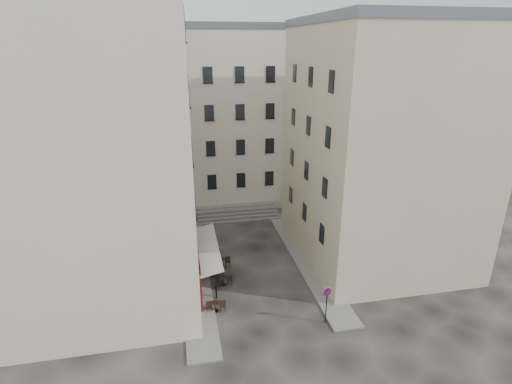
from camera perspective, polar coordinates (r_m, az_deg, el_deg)
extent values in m
plane|color=black|center=(30.22, 0.42, -13.14)|extent=(90.00, 90.00, 0.00)
cube|color=slate|center=(33.14, -8.78, -10.01)|extent=(2.00, 22.00, 0.12)
cube|color=slate|center=(33.69, 6.98, -9.37)|extent=(2.00, 18.00, 0.12)
cube|color=beige|center=(28.96, -21.73, 5.57)|extent=(12.00, 16.00, 20.00)
cube|color=tan|center=(33.14, 17.34, 6.03)|extent=(12.00, 14.00, 18.00)
cube|color=#5A5D67|center=(32.27, 19.19, 22.21)|extent=(12.20, 14.20, 0.60)
cube|color=beige|center=(44.53, -5.90, 10.32)|extent=(18.00, 10.00, 18.00)
cube|color=#5A5D67|center=(43.90, -6.37, 22.36)|extent=(18.20, 10.20, 0.60)
cube|color=#400A09|center=(29.70, -8.48, -10.07)|extent=(0.25, 7.00, 3.50)
cube|color=black|center=(29.88, -8.37, -10.64)|extent=(0.06, 3.85, 2.00)
cube|color=silver|center=(29.15, -6.98, -7.91)|extent=(1.58, 7.30, 0.41)
cube|color=#5F5C5A|center=(40.48, -3.02, -3.85)|extent=(9.00, 1.80, 0.20)
cube|color=#5F5C5A|center=(40.81, -3.12, -3.34)|extent=(9.00, 1.80, 0.20)
cube|color=#5F5C5A|center=(41.14, -3.21, -2.84)|extent=(9.00, 1.80, 0.20)
cube|color=#5F5C5A|center=(41.47, -3.31, -2.34)|extent=(9.00, 1.80, 0.20)
cylinder|color=black|center=(28.76, -5.71, -14.11)|extent=(0.10, 0.10, 0.90)
sphere|color=black|center=(28.50, -5.74, -13.33)|extent=(0.12, 0.12, 0.12)
cylinder|color=black|center=(31.70, -6.38, -10.58)|extent=(0.10, 0.10, 0.90)
sphere|color=black|center=(31.47, -6.41, -9.84)|extent=(0.12, 0.12, 0.12)
cylinder|color=black|center=(34.75, -6.92, -7.65)|extent=(0.10, 0.10, 0.90)
sphere|color=black|center=(34.53, -6.96, -6.96)|extent=(0.12, 0.12, 0.12)
cylinder|color=black|center=(26.42, 10.02, -15.69)|extent=(0.06, 0.06, 2.54)
cylinder|color=#B80C2A|center=(25.84, 10.16, -13.87)|extent=(0.59, 0.10, 0.59)
cylinder|color=navy|center=(25.82, 10.18, -13.90)|extent=(0.43, 0.09, 0.43)
cube|color=#B80C2A|center=(25.80, 10.20, -13.93)|extent=(0.34, 0.07, 0.34)
cylinder|color=black|center=(27.74, -5.75, -16.55)|extent=(0.36, 0.36, 0.02)
cylinder|color=black|center=(27.54, -5.77, -16.00)|extent=(0.05, 0.05, 0.70)
cylinder|color=black|center=(27.35, -5.80, -15.46)|extent=(0.60, 0.60, 0.04)
cube|color=black|center=(27.54, -4.81, -15.83)|extent=(0.38, 0.38, 0.90)
cube|color=black|center=(27.57, -6.76, -15.88)|extent=(0.38, 0.38, 0.90)
cylinder|color=black|center=(30.25, -4.61, -13.03)|extent=(0.34, 0.34, 0.02)
cylinder|color=black|center=(30.08, -4.63, -12.53)|extent=(0.05, 0.05, 0.66)
cylinder|color=black|center=(29.92, -4.65, -12.04)|extent=(0.57, 0.57, 0.04)
cube|color=black|center=(30.10, -3.81, -12.38)|extent=(0.36, 0.36, 0.85)
cube|color=black|center=(30.10, -5.48, -12.43)|extent=(0.36, 0.36, 0.85)
cylinder|color=black|center=(31.37, -6.16, -11.76)|extent=(0.34, 0.34, 0.02)
cylinder|color=black|center=(31.20, -6.18, -11.27)|extent=(0.05, 0.05, 0.66)
cylinder|color=black|center=(31.05, -6.20, -10.80)|extent=(0.56, 0.56, 0.04)
cube|color=black|center=(31.21, -5.39, -11.14)|extent=(0.36, 0.36, 0.85)
cube|color=black|center=(31.24, -6.99, -11.17)|extent=(0.36, 0.36, 0.85)
cylinder|color=black|center=(32.39, -4.95, -10.57)|extent=(0.39, 0.39, 0.02)
cylinder|color=black|center=(32.21, -4.97, -10.01)|extent=(0.05, 0.05, 0.77)
cylinder|color=black|center=(32.03, -4.99, -9.47)|extent=(0.66, 0.66, 0.04)
cube|color=black|center=(32.23, -4.09, -9.85)|extent=(0.42, 0.42, 0.99)
cube|color=black|center=(32.24, -5.88, -9.90)|extent=(0.42, 0.42, 0.99)
cylinder|color=black|center=(33.57, -6.35, -9.42)|extent=(0.40, 0.40, 0.02)
cylinder|color=black|center=(33.40, -6.38, -8.88)|extent=(0.06, 0.06, 0.77)
cylinder|color=black|center=(33.22, -6.40, -8.35)|extent=(0.66, 0.66, 0.04)
cube|color=black|center=(33.40, -5.52, -8.73)|extent=(0.42, 0.42, 0.99)
cube|color=black|center=(33.44, -7.25, -8.77)|extent=(0.42, 0.42, 0.99)
imported|color=black|center=(29.77, -5.07, -12.03)|extent=(0.66, 0.55, 1.55)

